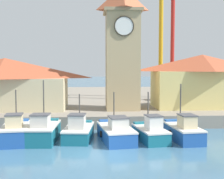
# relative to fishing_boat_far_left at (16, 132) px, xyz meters

# --- Properties ---
(ground_plane) EXTENTS (300.00, 300.00, 0.00)m
(ground_plane) POSITION_rel_fishing_boat_far_left_xyz_m (6.39, -3.58, -0.80)
(ground_plane) COLOR teal
(quay_wharf) EXTENTS (120.00, 40.00, 1.19)m
(quay_wharf) POSITION_rel_fishing_boat_far_left_xyz_m (6.39, 24.15, -0.21)
(quay_wharf) COLOR gray
(quay_wharf) RESTS_ON ground
(fishing_boat_far_left) EXTENTS (2.46, 4.55, 3.95)m
(fishing_boat_far_left) POSITION_rel_fishing_boat_far_left_xyz_m (0.00, 0.00, 0.00)
(fishing_boat_far_left) COLOR #2356A8
(fishing_boat_far_left) RESTS_ON ground
(fishing_boat_left_outer) EXTENTS (2.35, 4.56, 4.65)m
(fishing_boat_left_outer) POSITION_rel_fishing_boat_far_left_xyz_m (1.98, 0.14, -0.01)
(fishing_boat_left_outer) COLOR #196B7F
(fishing_boat_left_outer) RESTS_ON ground
(fishing_boat_left_inner) EXTENTS (2.44, 4.70, 3.52)m
(fishing_boat_left_inner) POSITION_rel_fishing_boat_far_left_xyz_m (4.69, 0.60, -0.11)
(fishing_boat_left_inner) COLOR #196B7F
(fishing_boat_left_inner) RESTS_ON ground
(fishing_boat_mid_left) EXTENTS (2.89, 5.47, 3.70)m
(fishing_boat_mid_left) POSITION_rel_fishing_boat_far_left_xyz_m (7.58, 0.02, -0.10)
(fishing_boat_mid_left) COLOR #2356A8
(fishing_boat_mid_left) RESTS_ON ground
(fishing_boat_center) EXTENTS (2.48, 4.48, 3.73)m
(fishing_boat_center) POSITION_rel_fishing_boat_far_left_xyz_m (10.22, -0.17, -0.11)
(fishing_boat_center) COLOR #196B7F
(fishing_boat_center) RESTS_ON ground
(fishing_boat_mid_right) EXTENTS (2.27, 4.86, 4.34)m
(fishing_boat_mid_right) POSITION_rel_fishing_boat_far_left_xyz_m (12.80, -0.09, -0.07)
(fishing_boat_mid_right) COLOR #2356A8
(fishing_boat_mid_right) RESTS_ON ground
(clock_tower) EXTENTS (3.89, 3.89, 14.33)m
(clock_tower) POSITION_rel_fishing_boat_far_left_xyz_m (8.88, 8.97, 7.09)
(clock_tower) COLOR tan
(clock_tower) RESTS_ON quay_wharf
(warehouse_left) EXTENTS (12.95, 5.46, 5.38)m
(warehouse_left) POSITION_rel_fishing_boat_far_left_xyz_m (-3.35, 9.48, 3.15)
(warehouse_left) COLOR beige
(warehouse_left) RESTS_ON quay_wharf
(warehouse_right) EXTENTS (10.89, 5.55, 5.80)m
(warehouse_right) POSITION_rel_fishing_boat_far_left_xyz_m (17.79, 10.05, 3.36)
(warehouse_right) COLOR #E5D17A
(warehouse_right) RESTS_ON quay_wharf
(port_crane_near) EXTENTS (3.50, 10.56, 20.07)m
(port_crane_near) POSITION_rel_fishing_boat_far_left_xyz_m (14.85, 17.83, 8.40)
(port_crane_near) COLOR #976E11
(port_crane_near) RESTS_ON quay_wharf
(port_crane_far) EXTENTS (2.68, 7.39, 20.57)m
(port_crane_far) POSITION_rel_fishing_boat_far_left_xyz_m (17.07, 20.66, 8.41)
(port_crane_far) COLOR maroon
(port_crane_far) RESTS_ON quay_wharf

